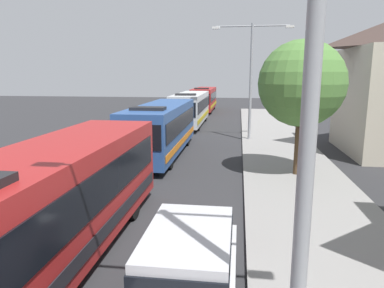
{
  "coord_description": "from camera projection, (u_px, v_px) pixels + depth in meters",
  "views": [
    {
      "loc": [
        3.3,
        5.79,
        4.84
      ],
      "look_at": [
        1.39,
        20.01,
        1.98
      ],
      "focal_mm": 32.77,
      "sensor_mm": 36.0,
      "label": 1
    }
  ],
  "objects": [
    {
      "name": "white_suv",
      "position": [
        188.0,
        274.0,
        6.79
      ],
      "size": [
        1.86,
        4.75,
        1.9
      ],
      "color": "#B7B7BC",
      "rests_on": "ground_plane"
    },
    {
      "name": "streetlamp_near",
      "position": [
        315.0,
        35.0,
        3.81
      ],
      "size": [
        6.04,
        0.28,
        8.35
      ],
      "color": "gray",
      "rests_on": "sidewalk"
    },
    {
      "name": "streetlamp_mid",
      "position": [
        251.0,
        70.0,
        24.97
      ],
      "size": [
        5.64,
        0.28,
        8.2
      ],
      "color": "gray",
      "rests_on": "sidewalk"
    },
    {
      "name": "bus_second_in_line",
      "position": [
        162.0,
        127.0,
        21.19
      ],
      "size": [
        2.58,
        10.58,
        3.21
      ],
      "color": "#284C8C",
      "rests_on": "ground_plane"
    },
    {
      "name": "bus_fourth_in_line",
      "position": [
        204.0,
        99.0,
        46.35
      ],
      "size": [
        2.58,
        10.48,
        3.21
      ],
      "color": "maroon",
      "rests_on": "ground_plane"
    },
    {
      "name": "bus_middle",
      "position": [
        191.0,
        108.0,
        33.69
      ],
      "size": [
        2.58,
        10.79,
        3.21
      ],
      "color": "silver",
      "rests_on": "ground_plane"
    },
    {
      "name": "roadside_tree",
      "position": [
        302.0,
        84.0,
        15.99
      ],
      "size": [
        3.96,
        3.96,
        6.26
      ],
      "color": "#4C3823",
      "rests_on": "sidewalk"
    },
    {
      "name": "bus_lead",
      "position": [
        56.0,
        199.0,
        8.99
      ],
      "size": [
        2.58,
        10.46,
        3.21
      ],
      "color": "maroon",
      "rests_on": "ground_plane"
    }
  ]
}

